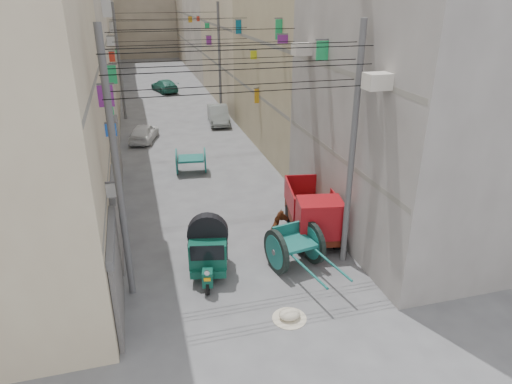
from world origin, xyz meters
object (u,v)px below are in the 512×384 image
object	(u,v)px
mini_truck	(314,217)
horse	(281,240)
second_cart	(191,160)
tonga_cart	(295,246)
auto_rickshaw	(208,247)
distant_car_white	(144,133)
distant_car_green	(165,86)
feed_sack	(289,314)
distant_car_grey	(218,115)

from	to	relation	value
mini_truck	horse	distance (m)	1.92
mini_truck	second_cart	distance (m)	8.86
tonga_cart	auto_rickshaw	bearing A→B (deg)	161.00
horse	distant_car_white	size ratio (longest dim) A/B	0.56
tonga_cart	distant_car_white	xyz separation A→B (m)	(-4.30, 15.98, -0.23)
tonga_cart	second_cart	bearing A→B (deg)	91.77
distant_car_white	distant_car_green	size ratio (longest dim) A/B	0.83
mini_truck	horse	xyz separation A→B (m)	(-1.62, -1.01, -0.19)
feed_sack	horse	bearing A→B (deg)	76.41
feed_sack	distant_car_grey	world-z (taller)	distant_car_grey
mini_truck	second_cart	xyz separation A→B (m)	(-3.52, 8.13, -0.25)
auto_rickshaw	distant_car_grey	world-z (taller)	auto_rickshaw
auto_rickshaw	horse	world-z (taller)	auto_rickshaw
tonga_cart	horse	world-z (taller)	horse
auto_rickshaw	distant_car_green	world-z (taller)	auto_rickshaw
feed_sack	distant_car_white	bearing A→B (deg)	99.92
auto_rickshaw	feed_sack	bearing A→B (deg)	-46.55
feed_sack	distant_car_green	distance (m)	33.74
mini_truck	distant_car_green	distance (m)	29.75
horse	tonga_cart	bearing A→B (deg)	124.55
tonga_cart	mini_truck	xyz separation A→B (m)	(1.32, 1.57, 0.17)
second_cart	distant_car_white	bearing A→B (deg)	115.60
auto_rickshaw	horse	xyz separation A→B (m)	(2.57, 0.16, -0.20)
auto_rickshaw	tonga_cart	distance (m)	2.90
mini_truck	distant_car_grey	world-z (taller)	mini_truck
distant_car_grey	mini_truck	bearing A→B (deg)	-83.82
auto_rickshaw	distant_car_white	xyz separation A→B (m)	(-1.43, 15.57, -0.41)
auto_rickshaw	distant_car_grey	size ratio (longest dim) A/B	0.63
distant_car_grey	auto_rickshaw	bearing A→B (deg)	-96.70
second_cart	distant_car_grey	xyz separation A→B (m)	(3.19, 9.21, -0.08)
mini_truck	distant_car_white	bearing A→B (deg)	121.42
distant_car_grey	second_cart	bearing A→B (deg)	-104.03
auto_rickshaw	distant_car_white	size ratio (longest dim) A/B	0.74
second_cart	horse	bearing A→B (deg)	-71.17
second_cart	distant_car_green	world-z (taller)	second_cart
mini_truck	horse	size ratio (longest dim) A/B	2.08
horse	auto_rickshaw	bearing A→B (deg)	10.18
distant_car_green	auto_rickshaw	bearing A→B (deg)	72.56
second_cart	distant_car_white	distance (m)	6.62
distant_car_white	auto_rickshaw	bearing A→B (deg)	111.67
auto_rickshaw	distant_car_white	distance (m)	15.64
horse	distant_car_green	world-z (taller)	horse
second_cart	horse	distance (m)	9.34
auto_rickshaw	tonga_cart	world-z (taller)	auto_rickshaw
distant_car_grey	feed_sack	bearing A→B (deg)	-90.35
feed_sack	horse	xyz separation A→B (m)	(0.76, 3.12, 0.61)
tonga_cart	feed_sack	size ratio (longest dim) A/B	5.65
second_cart	distant_car_white	world-z (taller)	second_cart
distant_car_green	horse	bearing A→B (deg)	77.36
auto_rickshaw	feed_sack	distance (m)	3.57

